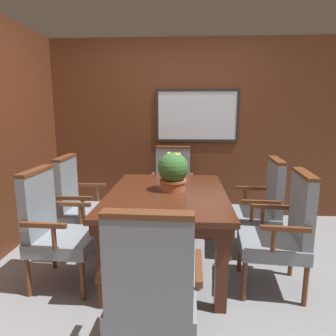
% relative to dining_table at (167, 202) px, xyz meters
% --- Properties ---
extents(ground_plane, '(14.00, 14.00, 0.00)m').
position_rel_dining_table_xyz_m(ground_plane, '(0.06, -0.24, -0.65)').
color(ground_plane, gray).
extents(wall_back, '(7.20, 0.08, 2.45)m').
position_rel_dining_table_xyz_m(wall_back, '(0.06, 1.53, 0.58)').
color(wall_back, '#5B2D19').
rests_on(wall_back, ground_plane).
extents(dining_table, '(1.09, 1.51, 0.74)m').
position_rel_dining_table_xyz_m(dining_table, '(0.00, 0.00, 0.00)').
color(dining_table, '#4C2314').
rests_on(dining_table, ground_plane).
extents(chair_right_near, '(0.56, 0.58, 1.02)m').
position_rel_dining_table_xyz_m(chair_right_near, '(0.98, -0.33, -0.12)').
color(chair_right_near, brown).
rests_on(chair_right_near, ground_plane).
extents(chair_head_near, '(0.56, 0.54, 1.02)m').
position_rel_dining_table_xyz_m(chair_head_near, '(-0.01, -1.20, -0.12)').
color(chair_head_near, brown).
rests_on(chair_head_near, ground_plane).
extents(chair_left_near, '(0.55, 0.57, 1.02)m').
position_rel_dining_table_xyz_m(chair_left_near, '(-0.94, -0.35, -0.12)').
color(chair_left_near, brown).
rests_on(chair_left_near, ground_plane).
extents(chair_head_far, '(0.57, 0.55, 1.02)m').
position_rel_dining_table_xyz_m(chair_head_far, '(-0.01, 1.18, -0.12)').
color(chair_head_far, brown).
rests_on(chair_head_far, ground_plane).
extents(chair_left_far, '(0.52, 0.55, 1.02)m').
position_rel_dining_table_xyz_m(chair_left_far, '(-0.98, 0.36, -0.12)').
color(chair_left_far, brown).
rests_on(chair_left_far, ground_plane).
extents(chair_right_far, '(0.55, 0.58, 1.02)m').
position_rel_dining_table_xyz_m(chair_right_far, '(0.95, 0.32, -0.12)').
color(chair_right_far, brown).
rests_on(chair_right_far, ground_plane).
extents(potted_plant, '(0.29, 0.29, 0.37)m').
position_rel_dining_table_xyz_m(potted_plant, '(0.05, 0.06, 0.28)').
color(potted_plant, '#B2603D').
rests_on(potted_plant, dining_table).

